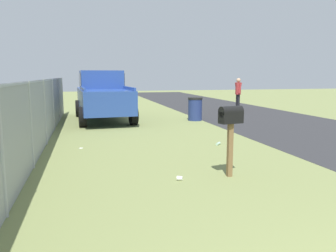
% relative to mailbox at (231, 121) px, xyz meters
% --- Properties ---
extents(mailbox, '(0.28, 0.47, 1.34)m').
position_rel_mailbox_xyz_m(mailbox, '(0.00, 0.00, 0.00)').
color(mailbox, brown).
rests_on(mailbox, ground).
extents(pickup_truck, '(5.13, 2.39, 2.09)m').
position_rel_mailbox_xyz_m(pickup_truck, '(8.73, 1.89, 0.05)').
color(pickup_truck, '#284793').
rests_on(pickup_truck, ground).
extents(trash_bin, '(0.61, 0.61, 0.97)m').
position_rel_mailbox_xyz_m(trash_bin, '(7.60, -1.88, -0.56)').
color(trash_bin, navy).
rests_on(trash_bin, ground).
extents(pedestrian, '(0.49, 0.30, 1.74)m').
position_rel_mailbox_xyz_m(pedestrian, '(10.95, -5.46, -0.04)').
color(pedestrian, black).
rests_on(pedestrian, ground).
extents(fence_section, '(17.24, 0.07, 1.78)m').
position_rel_mailbox_xyz_m(fence_section, '(2.72, 3.69, -0.10)').
color(fence_section, '#9EA3A8').
rests_on(fence_section, ground).
extents(litter_bottle_midfield_b, '(0.21, 0.20, 0.07)m').
position_rel_mailbox_xyz_m(litter_bottle_midfield_b, '(2.71, -0.90, -1.02)').
color(litter_bottle_midfield_b, '#B2D8BF').
rests_on(litter_bottle_midfield_b, ground).
extents(litter_cup_near_hydrant, '(0.11, 0.12, 0.08)m').
position_rel_mailbox_xyz_m(litter_cup_near_hydrant, '(-0.01, 0.98, -1.02)').
color(litter_cup_near_hydrant, white).
rests_on(litter_cup_near_hydrant, ground).
extents(litter_wrapper_midfield_a, '(0.14, 0.11, 0.01)m').
position_rel_mailbox_xyz_m(litter_wrapper_midfield_a, '(3.19, 2.75, -1.05)').
color(litter_wrapper_midfield_a, silver).
rests_on(litter_wrapper_midfield_a, ground).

